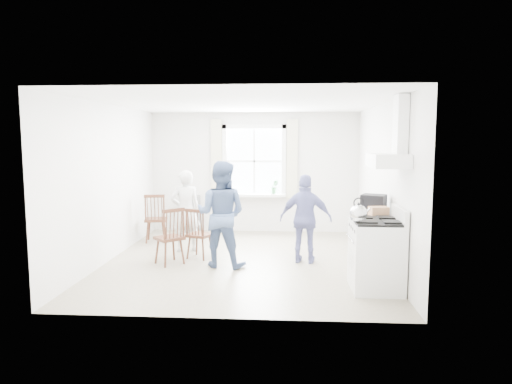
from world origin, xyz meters
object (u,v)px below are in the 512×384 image
low_cabinet (372,245)px  gas_stove (376,254)px  person_left (185,211)px  person_right (306,219)px  stereo_stack (374,205)px  windsor_chair_a (155,213)px  windsor_chair_b (197,228)px  person_mid (221,214)px  windsor_chair_c (172,230)px

low_cabinet → gas_stove: bearing=-95.7°
low_cabinet → person_left: bearing=158.2°
person_right → stereo_stack: bearing=158.7°
windsor_chair_a → windsor_chair_b: (1.05, -1.18, -0.06)m
stereo_stack → person_left: 3.34m
low_cabinet → person_left: (-3.09, 1.24, 0.29)m
stereo_stack → person_mid: 2.35m
gas_stove → person_left: 3.60m
person_mid → windsor_chair_a: bearing=-34.9°
stereo_stack → person_right: (-0.98, 0.55, -0.32)m
low_cabinet → windsor_chair_c: 3.12m
windsor_chair_a → person_left: (0.74, -0.64, 0.15)m
windsor_chair_c → person_right: person_right is taller
stereo_stack → person_mid: size_ratio=0.25×
person_right → gas_stove: bearing=132.6°
windsor_chair_b → person_mid: 0.68m
gas_stove → person_mid: bearing=155.8°
low_cabinet → person_right: size_ratio=0.62×
windsor_chair_c → person_left: (0.01, 0.93, 0.17)m
person_mid → person_right: person_mid is taller
gas_stove → low_cabinet: gas_stove is taller
windsor_chair_a → person_right: size_ratio=0.67×
windsor_chair_b → person_left: bearing=119.6°
gas_stove → windsor_chair_a: size_ratio=1.16×
person_mid → windsor_chair_b: bearing=-28.3°
stereo_stack → person_right: 1.17m
person_left → low_cabinet: bearing=135.7°
windsor_chair_c → person_mid: 0.84m
low_cabinet → windsor_chair_b: (-2.78, 0.69, 0.08)m
low_cabinet → windsor_chair_a: size_ratio=0.93×
stereo_stack → gas_stove: bearing=-96.7°
low_cabinet → person_mid: (-2.31, 0.31, 0.39)m
windsor_chair_c → person_right: (2.14, 0.30, 0.16)m
stereo_stack → person_left: bearing=159.1°
low_cabinet → stereo_stack: 0.60m
windsor_chair_c → person_right: bearing=7.9°
low_cabinet → windsor_chair_b: low_cabinet is taller
low_cabinet → windsor_chair_c: windsor_chair_c is taller
stereo_stack → windsor_chair_c: size_ratio=0.46×
person_mid → stereo_stack: bearing=-175.4°
low_cabinet → person_left: 3.34m
gas_stove → person_right: size_ratio=0.77×
windsor_chair_a → gas_stove: bearing=-34.4°
stereo_stack → windsor_chair_c: bearing=175.3°
gas_stove → person_left: size_ratio=0.76×
person_left → windsor_chair_c: bearing=66.9°
person_left → person_right: size_ratio=1.01×
stereo_stack → person_right: size_ratio=0.29×
windsor_chair_c → person_left: person_left is taller
stereo_stack → person_mid: bearing=173.7°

